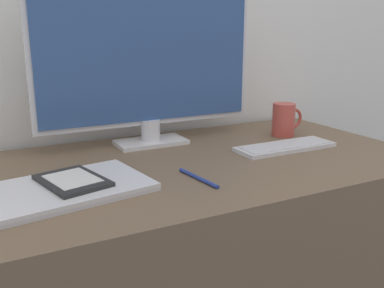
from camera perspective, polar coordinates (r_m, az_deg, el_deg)
The scene contains 7 objects.
desk at distance 1.24m, azimuth -2.39°, elevation -18.44°, with size 1.33×0.65×0.71m.
monitor at distance 1.24m, azimuth -5.84°, elevation 11.51°, with size 0.66×0.11×0.49m.
keyboard at distance 1.25m, azimuth 12.34°, elevation -0.35°, with size 0.30×0.10×0.01m.
laptop at distance 0.93m, azimuth -16.66°, elevation -5.77°, with size 0.37×0.26×0.02m.
ereader at distance 0.94m, azimuth -15.66°, elevation -4.70°, with size 0.15×0.18×0.01m.
coffee_mug at distance 1.40m, azimuth 12.20°, elevation 3.20°, with size 0.11×0.07×0.10m.
pen at distance 0.97m, azimuth 1.06°, elevation -4.51°, with size 0.03×0.14×0.01m.
Camera 1 is at (-0.43, -0.74, 1.04)m, focal length 40.00 mm.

